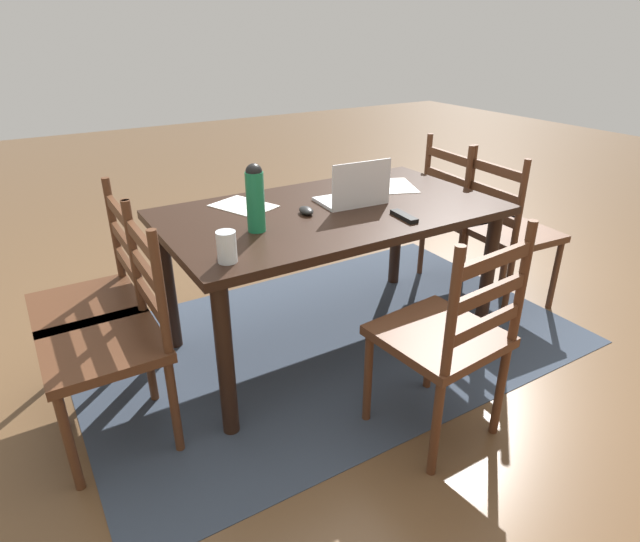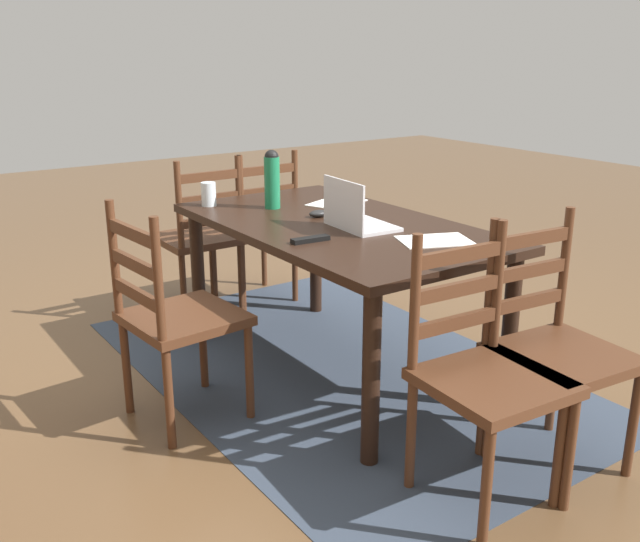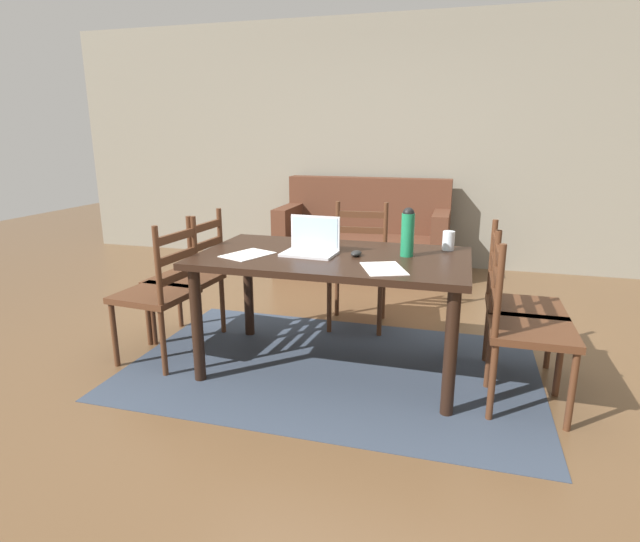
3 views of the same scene
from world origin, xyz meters
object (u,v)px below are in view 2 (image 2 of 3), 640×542
at_px(water_bottle, 272,178).
at_px(dining_table, 338,241).
at_px(laptop, 354,216).
at_px(chair_right_far, 201,238).
at_px(drinking_glass, 209,194).
at_px(tv_remote, 310,239).
at_px(chair_far_head, 175,318).
at_px(chair_right_near, 255,229).
at_px(chair_left_near, 554,350).
at_px(chair_left_far, 485,375).
at_px(computer_mouse, 319,213).

bearing_deg(water_bottle, dining_table, -168.69).
bearing_deg(laptop, chair_right_far, 8.28).
height_order(drinking_glass, tv_remote, drinking_glass).
xyz_separation_m(chair_far_head, laptop, (-0.13, -0.83, 0.35)).
xyz_separation_m(dining_table, laptop, (-0.13, 0.00, 0.15)).
bearing_deg(laptop, tv_remote, 104.62).
bearing_deg(laptop, chair_right_near, -8.65).
bearing_deg(chair_left_near, chair_right_far, 9.56).
relative_size(chair_right_near, drinking_glass, 7.82).
relative_size(chair_left_far, water_bottle, 3.22).
distance_m(chair_far_head, chair_left_near, 1.50).
xyz_separation_m(drinking_glass, computer_mouse, (-0.53, -0.32, -0.04)).
relative_size(chair_right_near, chair_far_head, 1.00).
height_order(dining_table, laptop, laptop).
distance_m(dining_table, computer_mouse, 0.18).
height_order(chair_right_near, computer_mouse, chair_right_near).
bearing_deg(water_bottle, tv_remote, 162.36).
relative_size(chair_far_head, laptop, 2.84).
height_order(chair_right_far, tv_remote, chair_right_far).
xyz_separation_m(dining_table, chair_far_head, (-0.00, 0.83, -0.20)).
bearing_deg(chair_far_head, chair_right_far, -30.26).
height_order(laptop, water_bottle, water_bottle).
xyz_separation_m(dining_table, chair_left_near, (-1.11, -0.19, -0.20)).
relative_size(dining_table, water_bottle, 5.55).
bearing_deg(tv_remote, water_bottle, 167.43).
relative_size(chair_right_near, tv_remote, 5.59).
distance_m(laptop, tv_remote, 0.30).
height_order(laptop, tv_remote, laptop).
bearing_deg(chair_far_head, laptop, -98.89).
height_order(chair_right_near, tv_remote, chair_right_near).
bearing_deg(chair_right_near, chair_far_head, 137.52).
relative_size(drinking_glass, tv_remote, 0.71).
height_order(chair_left_far, laptop, laptop).
xyz_separation_m(laptop, computer_mouse, (0.28, 0.00, -0.04)).
height_order(chair_left_far, chair_far_head, same).
height_order(water_bottle, drinking_glass, water_bottle).
bearing_deg(chair_left_near, chair_right_near, 0.10).
distance_m(chair_right_near, computer_mouse, 1.03).
distance_m(chair_left_near, computer_mouse, 1.30).
xyz_separation_m(chair_left_near, drinking_glass, (1.78, 0.52, 0.35)).
xyz_separation_m(water_bottle, computer_mouse, (-0.29, -0.08, -0.14)).
bearing_deg(chair_right_near, drinking_glass, 130.22).
height_order(chair_far_head, tv_remote, chair_far_head).
bearing_deg(dining_table, chair_left_near, -170.35).
distance_m(laptop, drinking_glass, 0.87).
height_order(computer_mouse, tv_remote, computer_mouse).
relative_size(dining_table, laptop, 4.90).
height_order(chair_right_near, drinking_glass, chair_right_near).
relative_size(chair_left_near, computer_mouse, 9.50).
relative_size(chair_far_head, water_bottle, 3.22).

